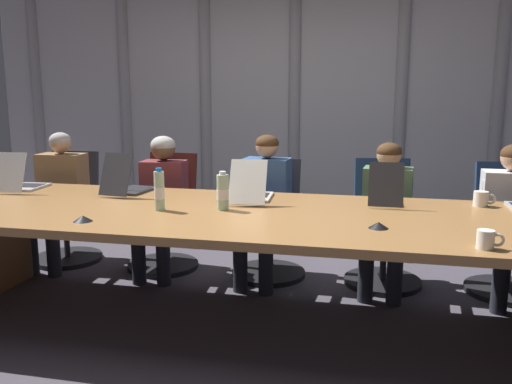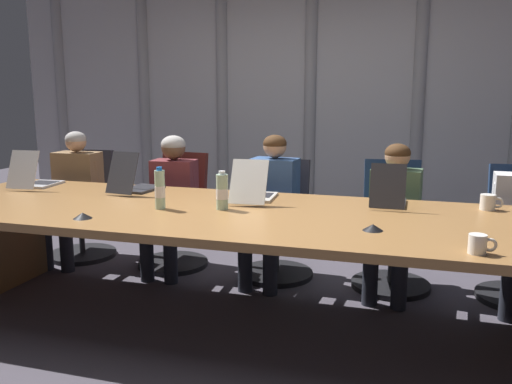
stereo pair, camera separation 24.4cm
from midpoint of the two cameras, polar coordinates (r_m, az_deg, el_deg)
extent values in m
plane|color=#47424C|center=(3.54, 0.12, -14.11)|extent=(13.33, 13.33, 0.00)
cube|color=olive|center=(3.30, 0.13, -2.49)|extent=(4.32, 1.33, 0.05)
cube|color=black|center=(3.31, 0.13, -3.58)|extent=(3.67, 0.10, 0.06)
cube|color=#B2B2B7|center=(5.52, 7.26, 11.05)|extent=(6.67, 0.10, 3.05)
cylinder|color=gray|center=(6.62, -19.20, 10.48)|extent=(0.12, 0.12, 2.99)
cylinder|color=gray|center=(6.06, -10.76, 10.91)|extent=(0.12, 0.12, 2.99)
cylinder|color=gray|center=(5.70, -2.40, 11.11)|extent=(0.12, 0.12, 2.99)
cylinder|color=gray|center=(5.47, 7.20, 11.06)|extent=(0.12, 0.12, 2.99)
cylinder|color=gray|center=(5.39, 18.38, 10.61)|extent=(0.12, 0.12, 2.99)
cube|color=#BCBCC1|center=(4.48, -20.65, 0.78)|extent=(0.25, 0.33, 0.02)
cube|color=black|center=(4.50, -20.49, 0.96)|extent=(0.21, 0.19, 0.00)
cube|color=#BCBCC1|center=(4.29, -22.31, 2.23)|extent=(0.24, 0.14, 0.28)
cube|color=black|center=(4.29, -22.27, 2.27)|extent=(0.21, 0.12, 0.25)
cube|color=#2D2D33|center=(4.06, -10.55, 0.33)|extent=(0.26, 0.35, 0.02)
cube|color=black|center=(4.08, -10.37, 0.53)|extent=(0.21, 0.20, 0.00)
cube|color=#2D2D33|center=(3.86, -12.43, 2.01)|extent=(0.24, 0.15, 0.29)
cube|color=black|center=(3.87, -12.39, 2.06)|extent=(0.21, 0.13, 0.26)
cube|color=beige|center=(3.69, 1.96, -0.52)|extent=(0.26, 0.34, 0.02)
cube|color=black|center=(3.72, 2.03, -0.30)|extent=(0.22, 0.19, 0.00)
cube|color=beige|center=(3.44, 1.24, 1.10)|extent=(0.25, 0.17, 0.28)
cube|color=black|center=(3.45, 1.25, 1.16)|extent=(0.22, 0.15, 0.25)
cube|color=#2D2D33|center=(3.63, 15.94, -1.15)|extent=(0.22, 0.30, 0.02)
cube|color=black|center=(3.65, 15.95, -0.93)|extent=(0.19, 0.16, 0.00)
cube|color=#2D2D33|center=(3.42, 15.98, 0.61)|extent=(0.22, 0.08, 0.27)
cube|color=black|center=(3.42, 15.99, 0.65)|extent=(0.20, 0.07, 0.24)
cube|color=#2D2D38|center=(5.01, -17.06, -2.09)|extent=(0.51, 0.51, 0.08)
cube|color=#2D2D38|center=(5.15, -16.01, 1.59)|extent=(0.44, 0.14, 0.50)
cylinder|color=#262628|center=(5.06, -16.93, -4.38)|extent=(0.05, 0.05, 0.33)
cylinder|color=black|center=(5.11, -16.82, -6.41)|extent=(0.60, 0.60, 0.04)
cube|color=#511E19|center=(4.58, -7.51, -2.90)|extent=(0.53, 0.53, 0.08)
cube|color=#511E19|center=(4.71, -6.28, 1.18)|extent=(0.44, 0.16, 0.51)
cylinder|color=#262628|center=(4.63, -7.45, -5.39)|extent=(0.05, 0.05, 0.33)
cylinder|color=black|center=(4.69, -7.40, -7.60)|extent=(0.60, 0.60, 0.04)
cube|color=#2D2D38|center=(4.29, 3.82, -3.75)|extent=(0.49, 0.49, 0.08)
cube|color=#2D2D38|center=(4.44, 4.54, 0.45)|extent=(0.43, 0.12, 0.49)
cylinder|color=#262628|center=(4.35, 3.78, -6.39)|extent=(0.05, 0.05, 0.33)
cylinder|color=black|center=(4.41, 3.75, -8.72)|extent=(0.60, 0.60, 0.04)
cube|color=navy|center=(4.20, 16.12, -4.50)|extent=(0.54, 0.54, 0.08)
cube|color=navy|center=(4.34, 15.96, 0.01)|extent=(0.44, 0.18, 0.51)
cylinder|color=#262628|center=(4.25, 15.98, -7.20)|extent=(0.05, 0.05, 0.33)
cylinder|color=black|center=(4.31, 15.85, -9.57)|extent=(0.60, 0.60, 0.04)
cube|color=olive|center=(4.93, -17.22, 1.17)|extent=(0.40, 0.23, 0.51)
sphere|color=tan|center=(4.89, -17.45, 5.19)|extent=(0.18, 0.18, 0.18)
ellipsoid|color=#B2ADA8|center=(4.89, -17.46, 5.45)|extent=(0.18, 0.18, 0.13)
cylinder|color=olive|center=(4.84, -15.60, 1.84)|extent=(0.07, 0.14, 0.27)
cylinder|color=tan|center=(4.68, -16.82, 0.03)|extent=(0.07, 0.30, 0.06)
cylinder|color=olive|center=(5.01, -18.87, 1.96)|extent=(0.07, 0.14, 0.27)
cylinder|color=tan|center=(4.86, -20.14, 0.22)|extent=(0.07, 0.30, 0.06)
cylinder|color=#262833|center=(4.77, -17.28, -2.63)|extent=(0.14, 0.40, 0.13)
cylinder|color=#262833|center=(4.67, -18.31, -5.58)|extent=(0.11, 0.11, 0.43)
cylinder|color=#262833|center=(4.88, -19.28, -2.46)|extent=(0.14, 0.40, 0.13)
cylinder|color=#262833|center=(4.78, -20.32, -5.34)|extent=(0.11, 0.11, 0.43)
cube|color=brown|center=(4.49, -7.21, 0.43)|extent=(0.37, 0.24, 0.47)
sphere|color=brown|center=(4.44, -7.31, 4.76)|extent=(0.20, 0.20, 0.20)
ellipsoid|color=#B2ADA8|center=(4.44, -7.32, 5.08)|extent=(0.20, 0.20, 0.15)
cylinder|color=brown|center=(4.43, -5.43, 0.94)|extent=(0.08, 0.14, 0.27)
cylinder|color=brown|center=(4.26, -6.28, -1.08)|extent=(0.08, 0.30, 0.06)
cylinder|color=brown|center=(4.53, -8.98, 1.07)|extent=(0.08, 0.14, 0.27)
cylinder|color=brown|center=(4.36, -9.96, -0.90)|extent=(0.08, 0.30, 0.06)
cylinder|color=#262833|center=(4.33, -6.78, -3.55)|extent=(0.16, 0.41, 0.13)
cylinder|color=#262833|center=(4.22, -7.54, -6.86)|extent=(0.11, 0.11, 0.43)
cylinder|color=#262833|center=(4.40, -9.25, -3.39)|extent=(0.16, 0.41, 0.13)
cylinder|color=#262833|center=(4.29, -10.06, -6.64)|extent=(0.11, 0.11, 0.43)
cube|color=#335184|center=(4.21, 3.67, 0.12)|extent=(0.37, 0.25, 0.52)
sphere|color=tan|center=(4.16, 3.72, 4.91)|extent=(0.18, 0.18, 0.18)
ellipsoid|color=#472D19|center=(4.16, 3.73, 5.22)|extent=(0.19, 0.19, 0.14)
cylinder|color=#335184|center=(4.16, 5.63, 0.91)|extent=(0.08, 0.14, 0.27)
cylinder|color=tan|center=(3.98, 4.80, -1.23)|extent=(0.09, 0.30, 0.06)
cylinder|color=#335184|center=(4.25, 1.76, 1.16)|extent=(0.08, 0.14, 0.27)
cylinder|color=tan|center=(4.07, 0.77, -0.93)|extent=(0.09, 0.30, 0.06)
cylinder|color=#262833|center=(4.06, 4.12, -4.45)|extent=(0.16, 0.41, 0.13)
cylinder|color=#262833|center=(3.96, 3.31, -7.99)|extent=(0.11, 0.11, 0.43)
cylinder|color=#262833|center=(4.12, 1.45, -4.20)|extent=(0.16, 0.41, 0.13)
cylinder|color=#262833|center=(4.02, 0.57, -7.68)|extent=(0.11, 0.11, 0.43)
cube|color=#4C6B4C|center=(4.11, 16.40, -0.87)|extent=(0.38, 0.25, 0.47)
sphere|color=tan|center=(4.06, 16.65, 3.72)|extent=(0.18, 0.18, 0.18)
ellipsoid|color=#472D19|center=(4.06, 16.67, 4.04)|extent=(0.19, 0.19, 0.14)
cylinder|color=#4C6B4C|center=(4.09, 18.51, -0.40)|extent=(0.08, 0.14, 0.27)
cylinder|color=tan|center=(3.91, 18.21, -2.63)|extent=(0.09, 0.30, 0.06)
cylinder|color=#4C6B4C|center=(4.12, 14.37, -0.11)|extent=(0.08, 0.14, 0.27)
cylinder|color=tan|center=(3.94, 13.88, -2.31)|extent=(0.09, 0.30, 0.06)
cylinder|color=#262833|center=(3.97, 17.35, -5.27)|extent=(0.17, 0.41, 0.13)
cylinder|color=#262833|center=(3.86, 16.95, -8.93)|extent=(0.11, 0.11, 0.43)
cylinder|color=#262833|center=(3.99, 14.48, -5.05)|extent=(0.17, 0.41, 0.13)
cylinder|color=#262833|center=(3.88, 13.97, -8.68)|extent=(0.11, 0.11, 0.43)
cylinder|color=silver|center=(4.17, 26.07, -0.77)|extent=(0.07, 0.14, 0.27)
cylinder|color=tan|center=(3.99, 26.33, -2.99)|extent=(0.07, 0.30, 0.06)
cylinder|color=#262833|center=(4.06, 27.07, -5.65)|extent=(0.14, 0.40, 0.13)
cylinder|color=#262833|center=(3.95, 27.20, -9.25)|extent=(0.11, 0.11, 0.43)
cylinder|color=#ADD1B2|center=(3.32, -1.57, -0.01)|extent=(0.08, 0.08, 0.22)
cylinder|color=white|center=(3.32, -1.56, -0.20)|extent=(0.08, 0.08, 0.07)
cylinder|color=white|center=(3.30, -1.58, 2.08)|extent=(0.04, 0.04, 0.02)
cylinder|color=#ADD1B2|center=(3.37, -8.26, 0.23)|extent=(0.06, 0.06, 0.25)
cylinder|color=white|center=(3.37, -8.25, 0.03)|extent=(0.07, 0.07, 0.07)
cylinder|color=blue|center=(3.35, -8.32, 2.48)|extent=(0.04, 0.04, 0.02)
cylinder|color=white|center=(3.67, 25.40, -1.01)|extent=(0.09, 0.09, 0.10)
torus|color=white|center=(3.68, 26.29, -1.05)|extent=(0.07, 0.01, 0.07)
cylinder|color=white|center=(2.68, 25.14, -5.11)|extent=(0.08, 0.08, 0.09)
torus|color=white|center=(2.69, 26.26, -5.15)|extent=(0.06, 0.01, 0.06)
cone|color=black|center=(2.93, 14.80, -3.71)|extent=(0.11, 0.11, 0.03)
cone|color=black|center=(3.22, -16.10, -2.46)|extent=(0.11, 0.11, 0.03)
camera|label=1|loc=(0.12, -87.93, 0.39)|focal=37.23mm
camera|label=2|loc=(0.12, 92.07, -0.39)|focal=37.23mm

